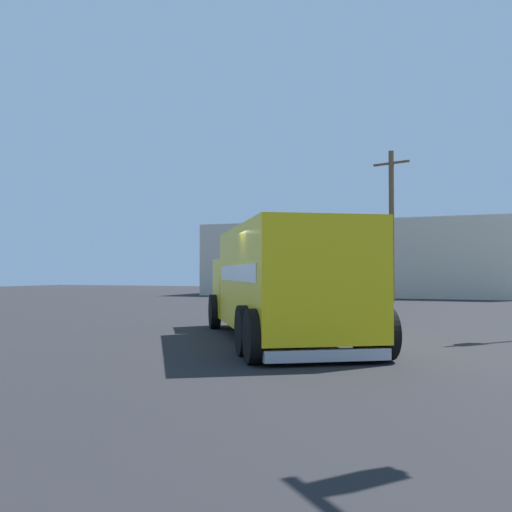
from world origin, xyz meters
TOP-DOWN VIEW (x-y plane):
  - ground_plane at (0.00, 0.00)m, footprint 100.00×100.00m
  - delivery_truck at (-0.87, 1.22)m, footprint 6.57×8.31m
  - utility_pole at (-1.33, 21.28)m, footprint 2.14×0.76m
  - building_backdrop at (-4.98, 28.31)m, footprint 21.64×6.00m

SIDE VIEW (x-z plane):
  - ground_plane at x=0.00m, z-range 0.00..0.00m
  - delivery_truck at x=-0.87m, z-range 0.08..2.77m
  - building_backdrop at x=-4.98m, z-range 0.00..5.16m
  - utility_pole at x=-1.33m, z-range 0.14..8.76m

